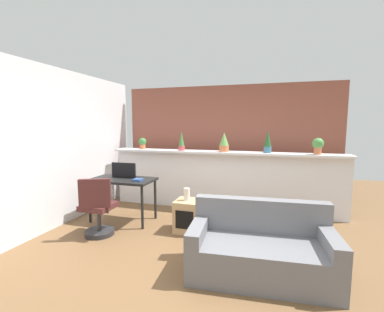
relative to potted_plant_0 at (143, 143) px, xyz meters
name	(u,v)px	position (x,y,z in m)	size (l,w,h in m)	color
ground_plane	(193,258)	(1.69, -1.97, -1.30)	(12.00, 12.00, 0.00)	brown
divider_wall	(222,182)	(1.69, 0.03, -0.73)	(4.50, 0.16, 1.13)	silver
plant_shelf	(222,152)	(1.69, -0.01, -0.15)	(4.50, 0.36, 0.04)	silver
brick_wall_behind	(227,145)	(1.69, 0.63, -0.05)	(4.50, 0.10, 2.50)	brown
side_wall_left	(53,148)	(-0.81, -1.57, 0.00)	(0.12, 4.40, 2.60)	silver
potted_plant_0	(143,143)	(0.00, 0.00, 0.00)	(0.16, 0.16, 0.23)	#C66B42
potted_plant_1	(182,142)	(0.89, -0.05, 0.04)	(0.13, 0.13, 0.38)	#B7474C
potted_plant_2	(224,142)	(1.74, -0.04, 0.06)	(0.18, 0.18, 0.37)	#C66B42
potted_plant_3	(268,142)	(2.53, -0.01, 0.07)	(0.14, 0.14, 0.41)	#386B84
potted_plant_4	(318,145)	(3.37, -0.04, 0.04)	(0.19, 0.19, 0.29)	#C66B42
desk	(123,183)	(0.14, -1.05, -0.63)	(1.10, 0.60, 0.75)	black
tv_monitor	(124,170)	(0.12, -0.97, -0.41)	(0.45, 0.04, 0.27)	black
office_chair	(98,211)	(0.14, -1.75, -0.91)	(0.51, 0.51, 0.91)	#262628
side_cube_shelf	(188,216)	(1.38, -1.18, -1.05)	(0.40, 0.41, 0.50)	tan
vase_on_shelf	(187,194)	(1.36, -1.18, -0.70)	(0.10, 0.10, 0.20)	silver
book_on_desk	(138,180)	(0.49, -1.15, -0.53)	(0.15, 0.13, 0.04)	#2D4C8C
couch	(260,250)	(2.52, -2.09, -1.01)	(1.61, 0.88, 0.80)	slate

